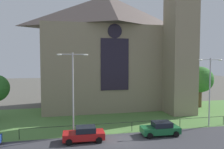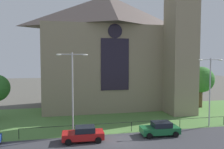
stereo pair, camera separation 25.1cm
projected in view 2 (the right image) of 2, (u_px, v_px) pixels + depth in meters
The scene contains 10 objects.
ground at pixel (104, 116), 32.31m from camera, with size 160.00×160.00×0.00m, color #56544C.
road_asphalt at pixel (126, 148), 20.59m from camera, with size 120.00×8.00×0.01m, color #38383D.
grass_verge at pixel (107, 120), 30.36m from camera, with size 120.00×20.00×0.01m, color #517F3D.
church_building at pixel (113, 50), 38.86m from camera, with size 23.20×16.20×26.00m.
iron_railing at pixel (132, 123), 25.33m from camera, with size 24.75×0.07×1.13m.
tree_right_far at pixel (201, 80), 38.43m from camera, with size 4.57×4.57×7.25m.
streetlamp_near at pixel (73, 84), 23.56m from camera, with size 3.37×0.26×9.13m.
streetlamp_far at pixel (210, 83), 27.05m from camera, with size 3.37×0.26×8.60m.
parked_car_red at pixel (84, 134), 22.26m from camera, with size 4.26×2.14×1.51m.
parked_car_green at pixel (160, 129), 23.99m from camera, with size 4.28×2.18×1.51m.
Camera 2 is at (-5.42, -21.43, 8.18)m, focal length 34.88 mm.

